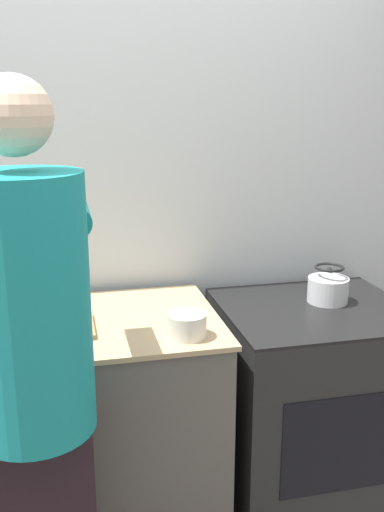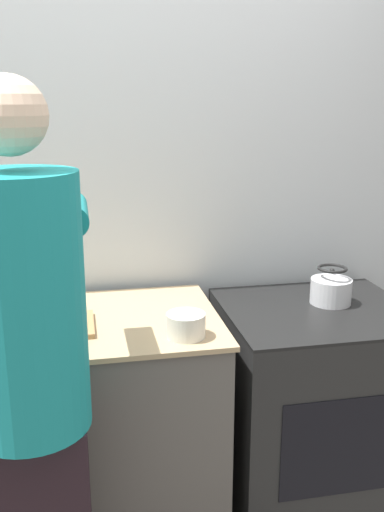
{
  "view_description": "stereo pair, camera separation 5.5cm",
  "coord_description": "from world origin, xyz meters",
  "px_view_note": "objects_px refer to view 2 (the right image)",
  "views": [
    {
      "loc": [
        -0.2,
        -1.65,
        1.69
      ],
      "look_at": [
        0.23,
        0.23,
        1.17
      ],
      "focal_mm": 40.0,
      "sensor_mm": 36.0,
      "label": 1
    },
    {
      "loc": [
        -0.15,
        -1.66,
        1.69
      ],
      "look_at": [
        0.23,
        0.23,
        1.17
      ],
      "focal_mm": 40.0,
      "sensor_mm": 36.0,
      "label": 2
    }
  ],
  "objects_px": {
    "person": "(30,381)",
    "knife": "(42,327)",
    "kettle": "(331,288)",
    "oven": "(312,409)",
    "cutting_board": "(41,327)"
  },
  "relations": [
    {
      "from": "person",
      "to": "cutting_board",
      "type": "height_order",
      "value": "person"
    },
    {
      "from": "kettle",
      "to": "person",
      "type": "bearing_deg",
      "value": -153.22
    },
    {
      "from": "oven",
      "to": "person",
      "type": "distance_m",
      "value": 1.29
    },
    {
      "from": "person",
      "to": "knife",
      "type": "bearing_deg",
      "value": 88.75
    },
    {
      "from": "oven",
      "to": "cutting_board",
      "type": "bearing_deg",
      "value": -176.56
    },
    {
      "from": "oven",
      "to": "cutting_board",
      "type": "height_order",
      "value": "cutting_board"
    },
    {
      "from": "oven",
      "to": "knife",
      "type": "bearing_deg",
      "value": -175.11
    },
    {
      "from": "oven",
      "to": "knife",
      "type": "relative_size",
      "value": 4.42
    },
    {
      "from": "oven",
      "to": "knife",
      "type": "height_order",
      "value": "knife"
    },
    {
      "from": "cutting_board",
      "to": "knife",
      "type": "bearing_deg",
      "value": -77.32
    },
    {
      "from": "oven",
      "to": "kettle",
      "type": "xyz_separation_m",
      "value": [
        0.07,
        0.05,
        0.51
      ]
    },
    {
      "from": "kettle",
      "to": "knife",
      "type": "bearing_deg",
      "value": -172.83
    },
    {
      "from": "oven",
      "to": "person",
      "type": "relative_size",
      "value": 0.51
    },
    {
      "from": "person",
      "to": "kettle",
      "type": "bearing_deg",
      "value": 26.78
    },
    {
      "from": "knife",
      "to": "kettle",
      "type": "height_order",
      "value": "kettle"
    }
  ]
}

